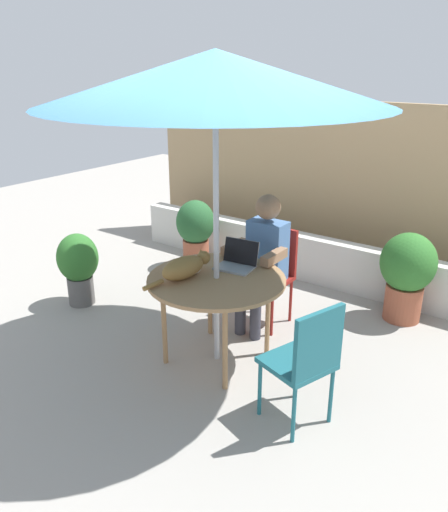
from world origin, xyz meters
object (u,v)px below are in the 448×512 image
(potted_plant_by_chair, at_px, (407,271))
(chair_empty, at_px, (307,357))
(patio_table, at_px, (217,284))
(person_seated, at_px, (263,256))
(potted_plant_corner, at_px, (78,264))
(cat, at_px, (185,267))
(laptop, at_px, (238,259))
(patio_umbrella, at_px, (215,78))
(chair_occupied, at_px, (271,268))
(potted_plant_near_fence, at_px, (196,229))

(potted_plant_by_chair, bearing_deg, chair_empty, -91.46)
(patio_table, height_order, person_seated, person_seated)
(potted_plant_corner, bearing_deg, cat, -5.61)
(chair_empty, xyz_separation_m, laptop, (-0.96, 0.61, 0.26))
(cat, bearing_deg, patio_umbrella, 32.86)
(potted_plant_corner, bearing_deg, laptop, 8.83)
(chair_occupied, height_order, chair_empty, same)
(chair_occupied, bearing_deg, potted_plant_by_chair, 36.46)
(chair_occupied, bearing_deg, potted_plant_corner, -154.48)
(chair_empty, height_order, cat, cat)
(person_seated, xyz_separation_m, potted_plant_corner, (-1.73, -0.67, -0.27))
(chair_empty, bearing_deg, patio_umbrella, 161.62)
(chair_occupied, distance_m, cat, 1.04)
(chair_empty, distance_m, cat, 1.21)
(patio_table, relative_size, laptop, 3.30)
(chair_empty, relative_size, potted_plant_by_chair, 1.05)
(chair_empty, relative_size, cat, 1.39)
(potted_plant_near_fence, height_order, potted_plant_corner, potted_plant_near_fence)
(patio_table, distance_m, chair_occupied, 0.86)
(potted_plant_near_fence, bearing_deg, person_seated, -29.23)
(potted_plant_by_chair, bearing_deg, potted_plant_corner, -150.14)
(patio_umbrella, bearing_deg, cat, -147.14)
(chair_occupied, xyz_separation_m, laptop, (0.00, -0.56, 0.26))
(laptop, bearing_deg, patio_umbrella, -90.61)
(patio_umbrella, xyz_separation_m, potted_plant_corner, (-1.73, 0.02, -1.78))
(patio_table, xyz_separation_m, cat, (-0.20, -0.13, 0.14))
(chair_occupied, distance_m, laptop, 0.61)
(chair_empty, distance_m, potted_plant_near_fence, 2.98)
(patio_umbrella, distance_m, person_seated, 1.65)
(patio_table, bearing_deg, chair_occupied, 90.00)
(person_seated, distance_m, cat, 0.85)
(patio_umbrella, xyz_separation_m, chair_empty, (0.96, -0.32, -1.67))
(potted_plant_corner, bearing_deg, person_seated, 21.11)
(potted_plant_near_fence, xyz_separation_m, potted_plant_corner, (-0.32, -1.46, -0.04))
(cat, relative_size, potted_plant_corner, 0.88)
(laptop, xyz_separation_m, cat, (-0.21, -0.42, 0.02))
(patio_table, relative_size, chair_empty, 1.21)
(cat, distance_m, potted_plant_corner, 1.58)
(chair_occupied, xyz_separation_m, potted_plant_corner, (-1.73, -0.83, -0.10))
(patio_table, relative_size, potted_plant_by_chair, 1.27)
(patio_umbrella, distance_m, laptop, 1.44)
(chair_occupied, bearing_deg, laptop, -89.69)
(laptop, xyz_separation_m, potted_plant_by_chair, (1.01, 1.30, -0.30))
(patio_table, xyz_separation_m, potted_plant_corner, (-1.73, 0.02, -0.25))
(cat, distance_m, potted_plant_near_fence, 2.04)
(chair_empty, distance_m, person_seated, 1.40)
(cat, height_order, potted_plant_near_fence, cat)
(patio_table, bearing_deg, patio_umbrella, 0.00)
(patio_table, bearing_deg, potted_plant_near_fence, 133.72)
(potted_plant_by_chair, bearing_deg, chair_occupied, -143.54)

